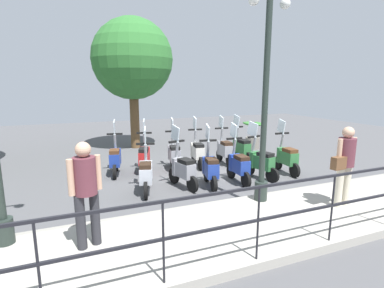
{
  "coord_description": "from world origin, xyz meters",
  "views": [
    {
      "loc": [
        -7.34,
        3.58,
        2.53
      ],
      "look_at": [
        0.2,
        0.5,
        0.9
      ],
      "focal_mm": 28.0,
      "sensor_mm": 36.0,
      "label": 1
    }
  ],
  "objects": [
    {
      "name": "tree_distant",
      "position": [
        4.57,
        1.19,
        3.46
      ],
      "size": [
        3.11,
        3.11,
        5.04
      ],
      "color": "brown",
      "rests_on": "ground_plane"
    },
    {
      "name": "potted_palm",
      "position": [
        2.64,
        -3.12,
        0.45
      ],
      "size": [
        1.06,
        0.66,
        1.05
      ],
      "color": "slate",
      "rests_on": "ground_plane"
    },
    {
      "name": "scooter_near_1",
      "position": [
        -0.82,
        -1.09,
        0.48
      ],
      "size": [
        1.21,
        0.52,
        1.54
      ],
      "rotation": [
        0.0,
        0.0,
        0.25
      ],
      "color": "black",
      "rests_on": "ground_plane"
    },
    {
      "name": "lamp_post_near",
      "position": [
        -2.4,
        0.01,
        2.09
      ],
      "size": [
        0.26,
        0.9,
        4.38
      ],
      "color": "#232D28",
      "rests_on": "promenade_walkway"
    },
    {
      "name": "scooter_near_5",
      "position": [
        -0.68,
        2.03,
        0.48
      ],
      "size": [
        1.21,
        0.53,
        1.54
      ],
      "rotation": [
        0.0,
        0.0,
        -0.26
      ],
      "color": "black",
      "rests_on": "ground_plane"
    },
    {
      "name": "promenade_walkway",
      "position": [
        -3.15,
        0.0,
        0.07
      ],
      "size": [
        2.2,
        20.0,
        0.15
      ],
      "color": "#A39E93",
      "rests_on": "ground_plane"
    },
    {
      "name": "scooter_far_0",
      "position": [
        0.97,
        -1.57,
        0.48
      ],
      "size": [
        1.23,
        0.44,
        1.54
      ],
      "rotation": [
        0.0,
        0.0,
        0.03
      ],
      "color": "black",
      "rests_on": "ground_plane"
    },
    {
      "name": "scooter_near_2",
      "position": [
        -0.88,
        -0.36,
        0.48
      ],
      "size": [
        1.23,
        0.44,
        1.54
      ],
      "rotation": [
        0.0,
        0.0,
        -0.05
      ],
      "color": "black",
      "rests_on": "ground_plane"
    },
    {
      "name": "scooter_far_3",
      "position": [
        0.91,
        0.79,
        0.48
      ],
      "size": [
        1.23,
        0.47,
        1.54
      ],
      "rotation": [
        0.0,
        0.0,
        -0.17
      ],
      "color": "black",
      "rests_on": "ground_plane"
    },
    {
      "name": "pedestrian_distant",
      "position": [
        -2.96,
        3.45,
        1.08
      ],
      "size": [
        0.41,
        0.47,
        1.59
      ],
      "rotation": [
        0.0,
        0.0,
        3.48
      ],
      "color": "#28282D",
      "rests_on": "promenade_walkway"
    },
    {
      "name": "scooter_near_3",
      "position": [
        -0.86,
        0.45,
        0.48
      ],
      "size": [
        1.22,
        0.5,
        1.54
      ],
      "rotation": [
        0.0,
        0.0,
        -0.22
      ],
      "color": "black",
      "rests_on": "ground_plane"
    },
    {
      "name": "ground_plane",
      "position": [
        0.0,
        0.0,
        0.0
      ],
      "size": [
        28.0,
        28.0,
        0.0
      ],
      "primitive_type": "plane",
      "color": "#4C4C4F"
    },
    {
      "name": "scooter_far_4",
      "position": [
        0.94,
        1.69,
        0.48
      ],
      "size": [
        1.2,
        0.54,
        1.54
      ],
      "rotation": [
        0.0,
        0.0,
        -0.3
      ],
      "color": "black",
      "rests_on": "ground_plane"
    },
    {
      "name": "pedestrian_with_bag",
      "position": [
        -3.27,
        -1.28,
        1.08
      ],
      "size": [
        0.34,
        0.64,
        1.59
      ],
      "rotation": [
        0.0,
        0.0,
        0.07
      ],
      "color": "beige",
      "rests_on": "promenade_walkway"
    },
    {
      "name": "scooter_near_4",
      "position": [
        -0.68,
        1.1,
        0.48
      ],
      "size": [
        1.22,
        0.5,
        1.54
      ],
      "rotation": [
        0.0,
        0.0,
        0.23
      ],
      "color": "black",
      "rests_on": "ground_plane"
    },
    {
      "name": "scooter_near_0",
      "position": [
        -0.67,
        -2.07,
        0.48
      ],
      "size": [
        1.23,
        0.44,
        1.54
      ],
      "rotation": [
        0.0,
        0.0,
        -0.08
      ],
      "color": "black",
      "rests_on": "ground_plane"
    },
    {
      "name": "scooter_far_5",
      "position": [
        1.06,
        2.49,
        0.48
      ],
      "size": [
        1.22,
        0.49,
        1.54
      ],
      "rotation": [
        0.0,
        0.0,
        -0.2
      ],
      "color": "black",
      "rests_on": "ground_plane"
    },
    {
      "name": "scooter_far_2",
      "position": [
        0.98,
        0.01,
        0.48
      ],
      "size": [
        1.23,
        0.46,
        1.54
      ],
      "rotation": [
        0.0,
        0.0,
        -0.15
      ],
      "color": "black",
      "rests_on": "ground_plane"
    },
    {
      "name": "scooter_far_1",
      "position": [
        0.92,
        -0.92,
        0.48
      ],
      "size": [
        1.23,
        0.44,
        1.54
      ],
      "rotation": [
        0.0,
        0.0,
        -0.1
      ],
      "color": "black",
      "rests_on": "ground_plane"
    },
    {
      "name": "fence_railing",
      "position": [
        -4.2,
        -0.0,
        0.9
      ],
      "size": [
        0.04,
        16.03,
        1.07
      ],
      "color": "black",
      "rests_on": "promenade_walkway"
    }
  ]
}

